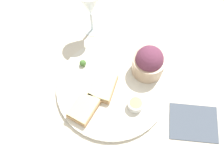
{
  "coord_description": "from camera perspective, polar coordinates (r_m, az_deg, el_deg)",
  "views": [
    {
      "loc": [
        -0.34,
        -0.18,
        0.82
      ],
      "look_at": [
        0.0,
        0.0,
        0.03
      ],
      "focal_mm": 45.0,
      "sensor_mm": 36.0,
      "label": 1
    }
  ],
  "objects": [
    {
      "name": "ground_plane",
      "position": [
        0.91,
        0.0,
        -0.95
      ],
      "size": [
        4.0,
        4.0,
        0.0
      ],
      "primitive_type": "plane",
      "color": "beige"
    },
    {
      "name": "salad_bowl",
      "position": [
        0.89,
        7.5,
        4.42
      ],
      "size": [
        0.1,
        0.1,
        0.11
      ],
      "color": "tan",
      "rests_on": "dinner_plate"
    },
    {
      "name": "garnish",
      "position": [
        0.93,
        -5.95,
        4.25
      ],
      "size": [
        0.02,
        0.02,
        0.02
      ],
      "color": "#477533",
      "rests_on": "dinner_plate"
    },
    {
      "name": "cheese_toast_far",
      "position": [
        0.86,
        -5.72,
        -4.91
      ],
      "size": [
        0.1,
        0.07,
        0.03
      ],
      "color": "tan",
      "rests_on": "dinner_plate"
    },
    {
      "name": "dinner_plate",
      "position": [
        0.9,
        0.0,
        -0.76
      ],
      "size": [
        0.36,
        0.36,
        0.01
      ],
      "color": "silver",
      "rests_on": "ground_plane"
    },
    {
      "name": "napkin",
      "position": [
        0.9,
        16.25,
        -7.52
      ],
      "size": [
        0.16,
        0.18,
        0.01
      ],
      "color": "#4C5666",
      "rests_on": "ground_plane"
    },
    {
      "name": "cheese_toast_near",
      "position": [
        0.88,
        -1.87,
        -0.51
      ],
      "size": [
        0.11,
        0.09,
        0.03
      ],
      "color": "tan",
      "rests_on": "dinner_plate"
    },
    {
      "name": "wine_glass",
      "position": [
        0.93,
        -4.53,
        15.81
      ],
      "size": [
        0.08,
        0.08,
        0.18
      ],
      "color": "silver",
      "rests_on": "ground_plane"
    },
    {
      "name": "sauce_ramekin",
      "position": [
        0.86,
        4.81,
        -4.12
      ],
      "size": [
        0.05,
        0.05,
        0.03
      ],
      "color": "white",
      "rests_on": "dinner_plate"
    }
  ]
}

